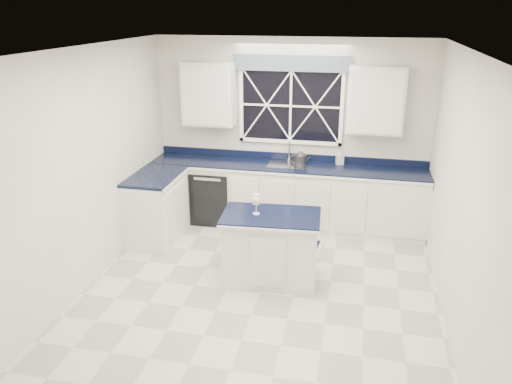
% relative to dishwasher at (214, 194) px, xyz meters
% --- Properties ---
extents(ground, '(4.50, 4.50, 0.00)m').
position_rel_dishwasher_xyz_m(ground, '(1.10, -1.95, -0.41)').
color(ground, silver).
rests_on(ground, ground).
extents(back_wall, '(4.00, 0.10, 2.70)m').
position_rel_dishwasher_xyz_m(back_wall, '(1.10, 0.30, 0.94)').
color(back_wall, silver).
rests_on(back_wall, ground).
extents(base_cabinets, '(3.99, 1.60, 0.90)m').
position_rel_dishwasher_xyz_m(base_cabinets, '(0.77, -0.17, 0.04)').
color(base_cabinets, silver).
rests_on(base_cabinets, ground).
extents(countertop, '(3.98, 0.64, 0.04)m').
position_rel_dishwasher_xyz_m(countertop, '(1.10, 0.00, 0.51)').
color(countertop, black).
rests_on(countertop, base_cabinets).
extents(dishwasher, '(0.60, 0.58, 0.82)m').
position_rel_dishwasher_xyz_m(dishwasher, '(0.00, 0.00, 0.00)').
color(dishwasher, black).
rests_on(dishwasher, ground).
extents(window, '(1.65, 0.09, 1.26)m').
position_rel_dishwasher_xyz_m(window, '(1.10, 0.25, 1.42)').
color(window, black).
rests_on(window, ground).
extents(upper_cabinets, '(3.10, 0.34, 0.90)m').
position_rel_dishwasher_xyz_m(upper_cabinets, '(1.10, 0.13, 1.49)').
color(upper_cabinets, silver).
rests_on(upper_cabinets, ground).
extents(faucet, '(0.05, 0.20, 0.30)m').
position_rel_dishwasher_xyz_m(faucet, '(1.10, 0.19, 0.69)').
color(faucet, '#AFAFB1').
rests_on(faucet, countertop).
extents(island, '(1.17, 0.75, 0.84)m').
position_rel_dishwasher_xyz_m(island, '(1.16, -1.60, 0.01)').
color(island, silver).
rests_on(island, ground).
extents(rug, '(1.19, 0.80, 0.02)m').
position_rel_dishwasher_xyz_m(rug, '(1.14, -0.70, -0.40)').
color(rug, '#B1B1AC').
rests_on(rug, ground).
extents(kettle, '(0.30, 0.21, 0.21)m').
position_rel_dishwasher_xyz_m(kettle, '(1.28, 0.05, 0.63)').
color(kettle, '#29292C').
rests_on(kettle, countertop).
extents(wine_glass, '(0.10, 0.10, 0.24)m').
position_rel_dishwasher_xyz_m(wine_glass, '(0.99, -1.61, 0.60)').
color(wine_glass, silver).
rests_on(wine_glass, island).
extents(soap_bottle, '(0.13, 0.13, 0.22)m').
position_rel_dishwasher_xyz_m(soap_bottle, '(1.84, 0.22, 0.64)').
color(soap_bottle, silver).
rests_on(soap_bottle, countertop).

